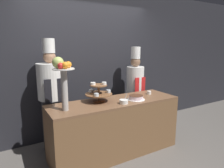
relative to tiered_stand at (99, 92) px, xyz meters
The scene contains 10 objects.
ground_plane 1.13m from the tiered_stand, 59.88° to the right, with size 14.00×14.00×0.00m, color #5B5651.
wall_back 0.99m from the tiered_stand, 74.88° to the left, with size 10.00×0.06×2.80m.
buffet_counter 0.64m from the tiered_stand, 20.81° to the right, with size 2.08×0.64×0.88m.
tiered_stand is the anchor object (origin of this frame).
fruit_pedestal 0.69m from the tiered_stand, 166.43° to the right, with size 0.28×0.28×0.71m.
cake_round 0.60m from the tiered_stand, 19.62° to the right, with size 0.28×0.28×0.07m.
cup_white 0.98m from the tiered_stand, ahead, with size 0.07×0.07×0.06m.
serving_bowl_near 0.41m from the tiered_stand, 46.15° to the right, with size 0.13×0.13×0.16m.
chef_left 0.77m from the tiered_stand, 140.05° to the left, with size 0.42×0.42×1.83m.
chef_center_left 1.17m from the tiered_stand, 25.23° to the left, with size 0.35×0.35×1.69m.
Camera 1 is at (-1.54, -2.25, 1.75)m, focal length 32.00 mm.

